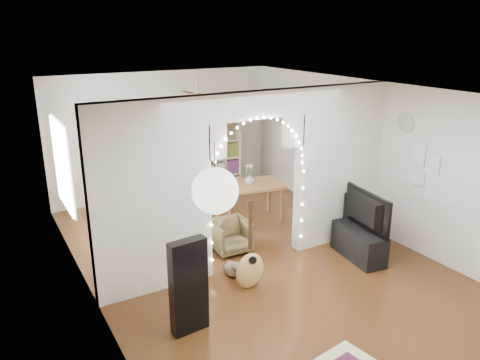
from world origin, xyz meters
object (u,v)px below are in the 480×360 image
acoustic_guitar (250,257)px  media_console (359,243)px  dining_table (250,188)px  dining_chair_left (168,237)px  floor_speaker (356,217)px  dining_chair_right (231,236)px  bookcase (207,160)px

acoustic_guitar → media_console: size_ratio=1.13×
dining_table → dining_chair_left: (-1.84, -0.45, -0.40)m
floor_speaker → dining_chair_right: bearing=144.6°
acoustic_guitar → dining_table: acoustic_guitar is taller
bookcase → media_console: bearing=-92.4°
media_console → dining_chair_right: size_ratio=1.65×
floor_speaker → bookcase: bearing=92.5°
acoustic_guitar → dining_chair_left: 1.75m
media_console → dining_chair_right: dining_chair_right is taller
floor_speaker → dining_chair_right: (-2.07, 0.73, -0.17)m
acoustic_guitar → dining_chair_right: bearing=94.9°
media_console → bookcase: bookcase is taller
acoustic_guitar → media_console: 2.02m
acoustic_guitar → dining_chair_right: size_ratio=1.87×
bookcase → dining_chair_left: size_ratio=2.62×
floor_speaker → dining_table: floor_speaker is taller
media_console → dining_table: bearing=116.4°
acoustic_guitar → floor_speaker: 2.43m
acoustic_guitar → floor_speaker: acoustic_guitar is taller
acoustic_guitar → bookcase: bookcase is taller
dining_table → dining_chair_right: size_ratio=2.19×
media_console → dining_table: (-0.74, 2.17, 0.43)m
bookcase → dining_table: 1.80m
floor_speaker → bookcase: bookcase is taller
dining_table → dining_chair_left: bearing=-155.5°
floor_speaker → bookcase: 3.67m
media_console → dining_chair_left: size_ratio=1.64×
acoustic_guitar → bookcase: 4.09m
dining_chair_right → media_console: bearing=-34.3°
acoustic_guitar → floor_speaker: bearing=30.8°
acoustic_guitar → bookcase: size_ratio=0.71×
acoustic_guitar → dining_chair_left: acoustic_guitar is taller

